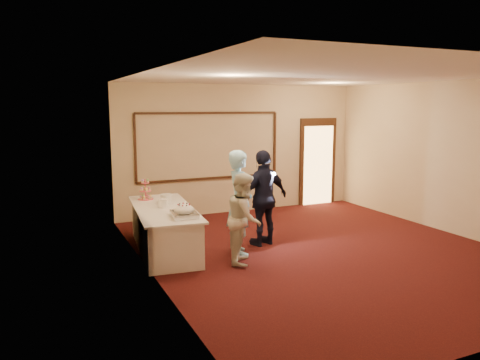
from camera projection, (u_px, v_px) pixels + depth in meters
name	position (u px, v px, depth m)	size (l,w,h in m)	color
floor	(323.00, 251.00, 8.16)	(7.00, 7.00, 0.00)	black
room_walls	(327.00, 135.00, 7.84)	(6.04, 7.04, 3.02)	beige
wall_molding	(209.00, 146.00, 10.71)	(3.45, 0.04, 1.55)	black
doorway	(318.00, 162.00, 11.98)	(1.05, 0.07, 2.20)	black
buffet_table	(164.00, 229.00, 8.14)	(1.22, 2.59, 0.77)	white
pavlova_tray	(184.00, 211.00, 7.41)	(0.44, 0.59, 0.20)	#ACAEB3
cupcake_stand	(145.00, 191.00, 8.77)	(0.29, 0.29, 0.42)	#EE576B
plate_stack_a	(163.00, 203.00, 8.07)	(0.18, 0.18, 0.15)	white
plate_stack_b	(166.00, 199.00, 8.40)	(0.21, 0.21, 0.17)	white
tart	(182.00, 209.00, 7.84)	(0.25, 0.25, 0.05)	white
man	(240.00, 203.00, 7.91)	(0.65, 0.43, 1.78)	#97D7F9
woman	(244.00, 218.00, 7.50)	(0.71, 0.55, 1.46)	silver
guest	(264.00, 198.00, 8.43)	(1.02, 0.42, 1.74)	black
camera_flash	(273.00, 174.00, 8.32)	(0.07, 0.04, 0.05)	white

